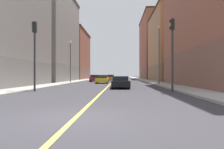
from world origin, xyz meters
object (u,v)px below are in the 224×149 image
object	(u,v)px
building_right_midblock	(48,37)
traffic_light_left_near	(172,45)
car_black	(120,82)
building_left_mid	(174,46)
building_left_far	(156,48)
car_orange	(110,78)
building_right_distant	(71,55)
traffic_light_right_near	(34,46)
car_maroon	(95,78)
car_yellow	(102,79)
street_lamp_right_near	(70,57)
street_lamp_left_near	(159,49)
building_left_near	(222,2)

from	to	relation	value
building_right_midblock	traffic_light_left_near	world-z (taller)	building_right_midblock
car_black	traffic_light_left_near	bearing A→B (deg)	-46.31
building_left_mid	building_left_far	size ratio (longest dim) A/B	0.77
car_orange	car_black	world-z (taller)	car_orange
building_left_mid	building_right_distant	size ratio (longest dim) A/B	0.92
building_right_midblock	traffic_light_right_near	distance (m)	27.14
building_left_far	car_maroon	distance (m)	34.17
car_yellow	building_left_far	bearing A→B (deg)	67.54
building_right_midblock	building_right_distant	bearing A→B (deg)	90.00
traffic_light_right_near	car_orange	distance (m)	31.38
building_right_midblock	car_orange	bearing A→B (deg)	23.00
building_right_midblock	car_yellow	distance (m)	16.85
building_left_far	building_right_distant	bearing A→B (deg)	-165.04
car_yellow	car_black	size ratio (longest dim) A/B	0.96
building_left_mid	street_lamp_right_near	xyz separation A→B (m)	(-20.06, -12.52, -3.42)
building_left_far	building_left_mid	bearing A→B (deg)	-90.00
traffic_light_left_near	traffic_light_right_near	xyz separation A→B (m)	(-11.49, 0.00, -0.08)
building_left_far	traffic_light_right_near	bearing A→B (deg)	-109.85
building_right_midblock	traffic_light_left_near	distance (m)	32.27
car_orange	building_right_distant	bearing A→B (deg)	130.04
car_maroon	traffic_light_right_near	bearing A→B (deg)	-95.20
street_lamp_left_near	building_left_far	bearing A→B (deg)	80.96
building_left_far	car_yellow	size ratio (longest dim) A/B	5.38
building_left_mid	car_black	world-z (taller)	building_left_mid
building_left_mid	car_orange	world-z (taller)	building_left_mid
building_right_midblock	traffic_light_right_near	bearing A→B (deg)	-73.50
building_right_midblock	car_black	xyz separation A→B (m)	(14.76, -21.02, -8.55)
building_left_near	car_yellow	size ratio (longest dim) A/B	5.09
building_right_midblock	car_black	bearing A→B (deg)	-54.93
car_maroon	building_right_midblock	bearing A→B (deg)	175.10
building_left_far	building_right_distant	distance (m)	27.73
car_black	building_right_midblock	bearing A→B (deg)	125.07
building_left_near	car_maroon	bearing A→B (deg)	134.57
building_right_midblock	car_yellow	world-z (taller)	building_right_midblock
street_lamp_right_near	car_orange	world-z (taller)	street_lamp_right_near
building_right_midblock	car_maroon	distance (m)	12.99
building_left_near	car_maroon	size ratio (longest dim) A/B	5.23
building_right_distant	car_black	world-z (taller)	building_right_distant
building_left_mid	traffic_light_right_near	world-z (taller)	building_left_mid
building_left_far	car_yellow	world-z (taller)	building_left_far
car_orange	car_yellow	bearing A→B (deg)	-92.86
building_right_distant	street_lamp_left_near	bearing A→B (deg)	-59.60
car_yellow	building_left_near	bearing A→B (deg)	-32.66
building_right_midblock	traffic_light_left_near	bearing A→B (deg)	-53.26
building_right_distant	car_yellow	distance (m)	31.69
building_left_far	traffic_light_right_near	xyz separation A→B (m)	(-19.08, -52.85, -6.37)
street_lamp_right_near	car_yellow	xyz separation A→B (m)	(5.27, -0.25, -3.64)
building_left_far	car_black	bearing A→B (deg)	-103.79
building_right_midblock	car_black	size ratio (longest dim) A/B	4.49
building_right_midblock	traffic_light_right_near	world-z (taller)	building_right_midblock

